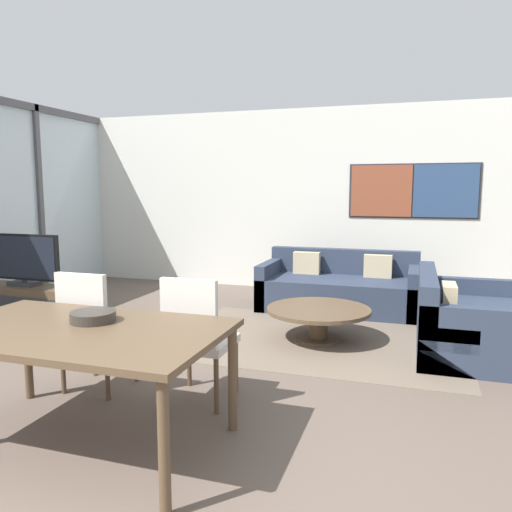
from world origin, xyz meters
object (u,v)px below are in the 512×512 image
Objects in this scene: tv_console at (26,302)px; dining_chair_centre at (197,333)px; coffee_table at (318,316)px; dining_chair_left at (92,325)px; fruit_bowl at (93,316)px; television at (23,260)px; sofa_side at (461,324)px; sofa_main at (339,289)px; dining_table at (78,338)px.

dining_chair_centre reaches higher than tv_console.
dining_chair_left is at bearing -127.43° from coffee_table.
dining_chair_centre is (-0.56, -1.82, 0.27)m from coffee_table.
dining_chair_centre is at bearing 54.92° from fruit_bowl.
dining_chair_left reaches higher than fruit_bowl.
fruit_bowl is (-0.99, -2.43, 0.52)m from coffee_table.
sofa_side is (4.97, 0.35, -0.46)m from television.
sofa_main is 1.14× the size of dining_table.
sofa_main is 7.07× the size of fruit_bowl.
coffee_table is 2.36m from dining_chair_left.
coffee_table is at bearing -90.00° from sofa_main.
sofa_main is 2.11× the size of dining_chair_left.
sofa_side is 3.52m from fruit_bowl.
television is at bearing 94.00° from sofa_side.
fruit_bowl reaches higher than sofa_main.
television is 0.58× the size of dining_table.
sofa_main is 1.25× the size of sofa_side.
coffee_table is at bearing 52.57° from dining_chair_left.
tv_console is at bearing 152.35° from dining_chair_centre.
dining_chair_left is at bearing 124.89° from sofa_side.
dining_chair_left is (-0.43, 0.73, -0.15)m from dining_table.
sofa_main is 4.06m from fruit_bowl.
dining_table is at bearing -110.96° from coffee_table.
dining_table is 1.85× the size of dining_chair_left.
dining_chair_centre is at bearing 134.53° from sofa_side.
television is 3.61m from coffee_table.
dining_chair_centre is (-1.96, -1.92, 0.27)m from sofa_side.
television is 0.51× the size of sofa_main.
sofa_side reaches higher than dining_table.
television reaches higher than fruit_bowl.
tv_console is at bearing 94.01° from sofa_side.
tv_console is 4.98m from sofa_side.
tv_console is at bearing -176.17° from coffee_table.
sofa_main reaches higher than coffee_table.
coffee_table is 0.61× the size of dining_table.
dining_table is at bearing -42.30° from television.
dining_chair_left is (-2.82, -1.97, 0.27)m from sofa_side.
dining_table is 1.85× the size of dining_chair_centre.
tv_console is 3.58m from coffee_table.
sofa_main is at bearing 25.66° from television.
dining_chair_left reaches higher than sofa_side.
sofa_main is (3.57, 1.72, 0.05)m from tv_console.
sofa_side is 1.40m from coffee_table.
dining_chair_left is (2.15, -1.62, 0.33)m from tv_console.
fruit_bowl reaches higher than tv_console.
television is 3.49m from dining_table.
sofa_side is at bearing 34.89° from dining_chair_left.
television is 3.99m from sofa_main.
sofa_side is 5.66× the size of fruit_bowl.
dining_table is 0.89m from dining_chair_centre.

